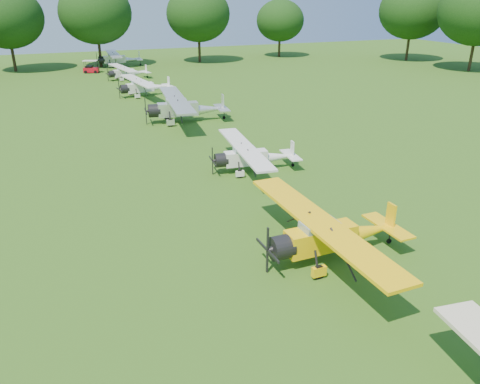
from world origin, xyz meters
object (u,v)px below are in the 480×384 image
object	(u,v)px
aircraft_2	(331,233)
aircraft_7	(118,58)
aircraft_3	(252,155)
aircraft_4	(184,107)
golf_cart	(91,69)
aircraft_6	(127,72)
aircraft_5	(144,86)

from	to	relation	value
aircraft_2	aircraft_7	distance (m)	64.22
aircraft_3	aircraft_4	xyz separation A→B (m)	(-0.69, 14.18, 0.31)
aircraft_3	golf_cart	size ratio (longest dim) A/B	3.93
aircraft_7	aircraft_2	bearing A→B (deg)	-88.50
golf_cart	aircraft_3	bearing A→B (deg)	-64.60
aircraft_2	golf_cart	distance (m)	59.04
aircraft_2	aircraft_4	xyz separation A→B (m)	(0.50, 25.71, 0.16)
aircraft_3	golf_cart	bearing A→B (deg)	103.17
aircraft_7	golf_cart	size ratio (longest dim) A/B	4.77
aircraft_2	aircraft_4	size ratio (longest dim) A/B	0.88
aircraft_7	aircraft_6	bearing A→B (deg)	-91.58
aircraft_6	aircraft_7	xyz separation A→B (m)	(0.74, 13.30, 0.25)
aircraft_5	aircraft_6	bearing A→B (deg)	81.88
aircraft_5	aircraft_7	xyz separation A→B (m)	(0.73, 25.33, 0.15)
aircraft_5	aircraft_6	xyz separation A→B (m)	(-0.01, 12.03, -0.10)
aircraft_6	aircraft_7	world-z (taller)	aircraft_7
aircraft_6	aircraft_4	bearing A→B (deg)	-96.74
aircraft_3	aircraft_7	size ratio (longest dim) A/B	0.82
aircraft_2	aircraft_7	size ratio (longest dim) A/B	0.94
aircraft_4	aircraft_5	distance (m)	13.23
aircraft_6	aircraft_7	bearing A→B (deg)	77.53
aircraft_3	aircraft_4	distance (m)	14.20
aircraft_3	aircraft_6	world-z (taller)	aircraft_3
aircraft_2	golf_cart	xyz separation A→B (m)	(-4.67, 58.86, -0.63)
aircraft_4	aircraft_7	size ratio (longest dim) A/B	1.06
aircraft_4	golf_cart	world-z (taller)	aircraft_4
aircraft_5	golf_cart	world-z (taller)	aircraft_5
aircraft_4	aircraft_7	bearing A→B (deg)	96.90
aircraft_3	golf_cart	world-z (taller)	aircraft_3
aircraft_6	aircraft_7	size ratio (longest dim) A/B	0.81
aircraft_5	aircraft_3	bearing A→B (deg)	-94.38
golf_cart	aircraft_4	bearing A→B (deg)	-62.79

